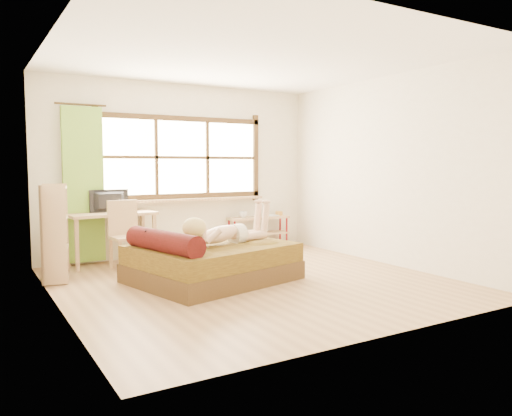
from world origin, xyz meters
TOP-DOWN VIEW (x-y plane):
  - floor at (0.00, 0.00)m, footprint 4.50×4.50m
  - ceiling at (0.00, 0.00)m, footprint 4.50×4.50m
  - wall_back at (0.00, 2.25)m, footprint 4.50×0.00m
  - wall_front at (0.00, -2.25)m, footprint 4.50×0.00m
  - wall_left at (-2.25, 0.00)m, footprint 0.00×4.50m
  - wall_right at (2.25, 0.00)m, footprint 0.00×4.50m
  - window at (0.00, 2.22)m, footprint 2.80×0.16m
  - curtain at (-1.55, 2.13)m, footprint 0.55×0.10m
  - bed at (-0.44, 0.31)m, footprint 2.11×1.84m
  - woman at (-0.25, 0.27)m, footprint 1.33×0.65m
  - kitten at (-1.12, 0.42)m, footprint 0.29×0.17m
  - desk at (-1.21, 1.95)m, footprint 1.25×0.64m
  - monitor at (-1.21, 2.00)m, footprint 0.57×0.12m
  - chair at (-1.12, 1.59)m, footprint 0.45×0.45m
  - pipe_shelf at (1.32, 2.07)m, footprint 1.11×0.31m
  - cup at (1.01, 2.07)m, footprint 0.14×0.14m
  - book at (1.51, 2.07)m, footprint 0.17×0.23m
  - bookshelf at (-2.08, 1.27)m, footprint 0.39×0.57m

SIDE VIEW (x-z plane):
  - floor at x=0.00m, z-range 0.00..0.00m
  - bed at x=-0.44m, z-range -0.10..0.59m
  - pipe_shelf at x=1.32m, z-range 0.09..0.71m
  - chair at x=-1.12m, z-range 0.05..1.00m
  - book at x=1.51m, z-range 0.55..0.57m
  - kitten at x=-1.12m, z-range 0.46..0.67m
  - cup at x=1.01m, z-range 0.55..0.66m
  - bookshelf at x=-2.08m, z-range 0.01..1.20m
  - desk at x=-1.21m, z-range 0.28..1.03m
  - woman at x=-0.25m, z-range 0.46..1.00m
  - monitor at x=-1.21m, z-range 0.76..1.08m
  - curtain at x=-1.55m, z-range 0.05..2.25m
  - wall_back at x=0.00m, z-range -0.90..3.60m
  - wall_front at x=0.00m, z-range -0.90..3.60m
  - wall_left at x=-2.25m, z-range -0.90..3.60m
  - wall_right at x=2.25m, z-range -0.90..3.60m
  - window at x=0.00m, z-range 0.78..2.24m
  - ceiling at x=0.00m, z-range 2.70..2.70m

